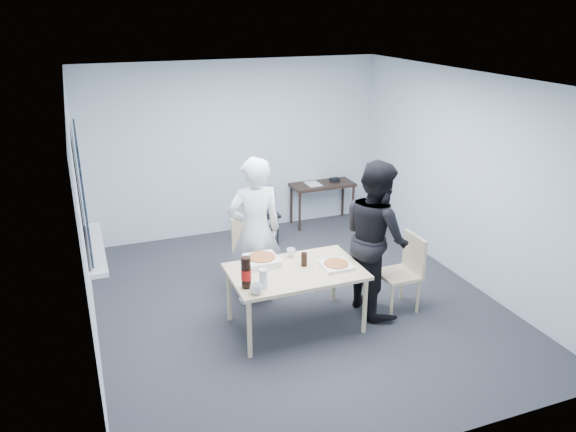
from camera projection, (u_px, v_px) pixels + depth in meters
name	position (u px, v px, depth m)	size (l,w,h in m)	color
room	(85.00, 199.00, 5.78)	(5.00, 5.00, 5.00)	#2E2E33
dining_table	(296.00, 275.00, 5.97)	(1.40, 0.89, 0.68)	beige
chair_far	(251.00, 248.00, 6.89)	(0.42, 0.42, 0.89)	beige
chair_right	(405.00, 267.00, 6.40)	(0.42, 0.42, 0.89)	beige
person_white	(255.00, 232.00, 6.42)	(0.65, 0.42, 1.77)	white
person_black	(376.00, 237.00, 6.27)	(0.86, 0.47, 1.77)	black
side_table	(322.00, 188.00, 8.91)	(1.00, 0.45, 0.67)	black
stool	(265.00, 220.00, 8.11)	(0.37, 0.37, 0.51)	black
backpack	(265.00, 201.00, 7.99)	(0.28, 0.20, 0.39)	slate
pizza_box_a	(262.00, 260.00, 6.08)	(0.35, 0.35, 0.09)	white
pizza_box_b	(336.00, 265.00, 6.02)	(0.31, 0.31, 0.04)	white
mug_a	(256.00, 289.00, 5.45)	(0.12, 0.12, 0.10)	white
mug_b	(291.00, 253.00, 6.25)	(0.10, 0.10, 0.09)	white
cola_glass	(304.00, 259.00, 6.02)	(0.07, 0.07, 0.15)	black
soda_bottle	(246.00, 273.00, 5.53)	(0.10, 0.10, 0.33)	black
plastic_cups	(263.00, 278.00, 5.55)	(0.08, 0.08, 0.19)	silver
rubber_band	(332.00, 276.00, 5.81)	(0.06, 0.06, 0.00)	red
papers	(313.00, 184.00, 8.85)	(0.21, 0.29, 0.00)	white
black_box	(335.00, 180.00, 8.95)	(0.14, 0.10, 0.06)	black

